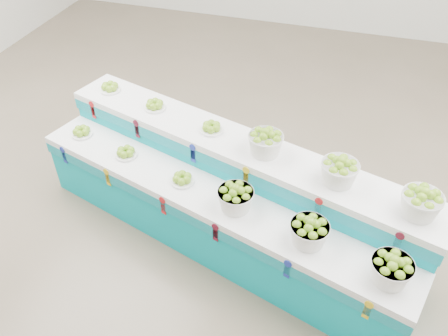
% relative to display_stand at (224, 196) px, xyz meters
% --- Properties ---
extents(ground, '(10.00, 10.00, 0.00)m').
position_rel_display_stand_xyz_m(ground, '(0.10, 0.44, -0.51)').
color(ground, '#6C5F4A').
rests_on(ground, ground).
extents(display_stand, '(4.07, 2.11, 1.02)m').
position_rel_display_stand_xyz_m(display_stand, '(0.00, 0.00, 0.00)').
color(display_stand, '#04A4B4').
rests_on(display_stand, ground).
extents(plate_lower_left, '(0.28, 0.28, 0.10)m').
position_rel_display_stand_xyz_m(plate_lower_left, '(-1.66, 0.24, 0.26)').
color(plate_lower_left, white).
rests_on(plate_lower_left, display_stand).
extents(plate_lower_mid, '(0.28, 0.28, 0.10)m').
position_rel_display_stand_xyz_m(plate_lower_mid, '(-1.05, 0.06, 0.26)').
color(plate_lower_mid, white).
rests_on(plate_lower_mid, display_stand).
extents(plate_lower_right, '(0.28, 0.28, 0.10)m').
position_rel_display_stand_xyz_m(plate_lower_right, '(-0.37, -0.15, 0.26)').
color(plate_lower_right, white).
rests_on(plate_lower_right, display_stand).
extents(basket_lower_left, '(0.40, 0.40, 0.24)m').
position_rel_display_stand_xyz_m(basket_lower_left, '(0.20, -0.32, 0.33)').
color(basket_lower_left, silver).
rests_on(basket_lower_left, display_stand).
extents(basket_lower_mid, '(0.40, 0.40, 0.24)m').
position_rel_display_stand_xyz_m(basket_lower_mid, '(0.88, -0.52, 0.33)').
color(basket_lower_mid, silver).
rests_on(basket_lower_mid, display_stand).
extents(basket_lower_right, '(0.40, 0.40, 0.24)m').
position_rel_display_stand_xyz_m(basket_lower_right, '(1.53, -0.71, 0.33)').
color(basket_lower_right, silver).
rests_on(basket_lower_right, display_stand).
extents(plate_upper_left, '(0.28, 0.28, 0.10)m').
position_rel_display_stand_xyz_m(plate_upper_left, '(-1.52, 0.71, 0.56)').
color(plate_upper_left, white).
rests_on(plate_upper_left, display_stand).
extents(plate_upper_mid, '(0.28, 0.28, 0.10)m').
position_rel_display_stand_xyz_m(plate_upper_mid, '(-0.91, 0.53, 0.56)').
color(plate_upper_mid, white).
rests_on(plate_upper_mid, display_stand).
extents(plate_upper_right, '(0.28, 0.28, 0.10)m').
position_rel_display_stand_xyz_m(plate_upper_right, '(-0.23, 0.32, 0.56)').
color(plate_upper_right, white).
rests_on(plate_upper_right, display_stand).
extents(basket_upper_left, '(0.40, 0.40, 0.24)m').
position_rel_display_stand_xyz_m(basket_upper_left, '(0.34, 0.15, 0.63)').
color(basket_upper_left, silver).
rests_on(basket_upper_left, display_stand).
extents(basket_upper_mid, '(0.40, 0.40, 0.24)m').
position_rel_display_stand_xyz_m(basket_upper_mid, '(1.02, -0.05, 0.63)').
color(basket_upper_mid, silver).
rests_on(basket_upper_mid, display_stand).
extents(basket_upper_right, '(0.40, 0.40, 0.24)m').
position_rel_display_stand_xyz_m(basket_upper_right, '(1.67, -0.25, 0.63)').
color(basket_upper_right, silver).
rests_on(basket_upper_right, display_stand).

